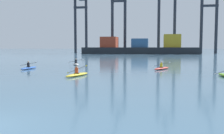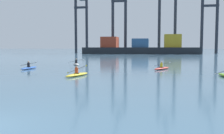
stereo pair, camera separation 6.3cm
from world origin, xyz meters
name	(u,v)px [view 2 (the right image)]	position (x,y,z in m)	size (l,w,h in m)	color
container_barge	(141,48)	(-0.45, 95.01, 2.36)	(44.53, 10.85, 7.42)	#1E2328
gantry_crane_west	(81,16)	(-28.47, 106.47, 16.47)	(6.35, 18.52, 31.95)	#232833
gantry_crane_west_mid	(119,12)	(-10.18, 101.07, 17.10)	(6.61, 17.12, 32.49)	#232833
gantry_crane_east_mid	(168,5)	(9.76, 105.12, 20.07)	(7.80, 17.89, 42.47)	#232833
gantry_crane_east	(210,15)	(26.66, 104.29, 15.75)	(7.03, 18.48, 30.17)	#232833
kayak_red	(162,68)	(6.66, 23.59, 0.17)	(2.14, 3.28, 0.95)	red
kayak_white	(76,64)	(-5.52, 29.07, 0.17)	(2.06, 3.33, 0.95)	silver
kayak_blue	(29,68)	(-8.86, 21.46, 0.17)	(2.26, 3.42, 0.95)	#2856B2
kayak_yellow	(77,74)	(-0.90, 15.28, 0.17)	(2.10, 3.43, 1.05)	yellow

